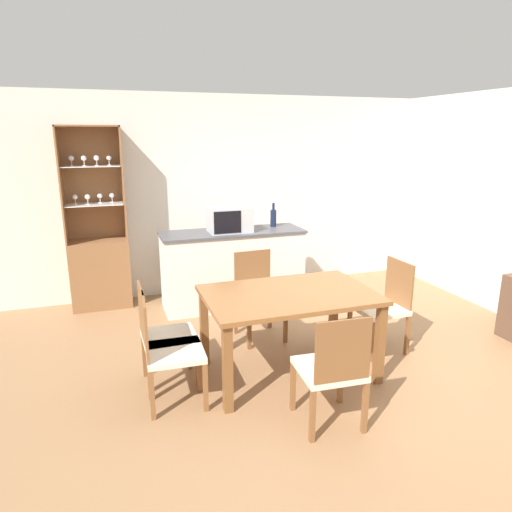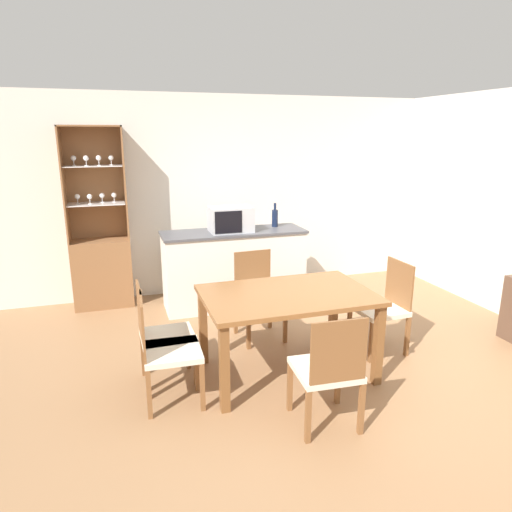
% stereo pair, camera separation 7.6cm
% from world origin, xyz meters
% --- Properties ---
extents(ground_plane, '(18.00, 18.00, 0.00)m').
position_xyz_m(ground_plane, '(0.00, 0.00, 0.00)').
color(ground_plane, '#936B47').
extents(wall_back, '(6.80, 0.06, 2.55)m').
position_xyz_m(wall_back, '(0.00, 2.63, 1.27)').
color(wall_back, silver).
rests_on(wall_back, ground_plane).
extents(kitchen_counter, '(1.72, 0.56, 0.93)m').
position_xyz_m(kitchen_counter, '(-0.33, 1.93, 0.47)').
color(kitchen_counter, silver).
rests_on(kitchen_counter, ground_plane).
extents(display_cabinet, '(0.69, 0.39, 2.15)m').
position_xyz_m(display_cabinet, '(-1.87, 2.42, 0.61)').
color(display_cabinet, brown).
rests_on(display_cabinet, ground_plane).
extents(dining_table, '(1.44, 0.93, 0.75)m').
position_xyz_m(dining_table, '(-0.33, 0.16, 0.65)').
color(dining_table, brown).
rests_on(dining_table, ground_plane).
extents(dining_chair_head_near, '(0.46, 0.46, 0.89)m').
position_xyz_m(dining_chair_head_near, '(-0.34, -0.64, 0.44)').
color(dining_chair_head_near, beige).
rests_on(dining_chair_head_near, ground_plane).
extents(dining_chair_side_left_far, '(0.44, 0.44, 0.89)m').
position_xyz_m(dining_chair_side_left_far, '(-1.39, 0.30, 0.44)').
color(dining_chair_side_left_far, beige).
rests_on(dining_chair_side_left_far, ground_plane).
extents(dining_chair_side_right_far, '(0.45, 0.45, 0.89)m').
position_xyz_m(dining_chair_side_right_far, '(0.72, 0.30, 0.44)').
color(dining_chair_side_right_far, beige).
rests_on(dining_chair_side_right_far, ground_plane).
extents(dining_chair_head_far, '(0.46, 0.46, 0.89)m').
position_xyz_m(dining_chair_head_far, '(-0.34, 0.97, 0.44)').
color(dining_chair_head_far, beige).
rests_on(dining_chair_head_far, ground_plane).
extents(dining_chair_side_left_near, '(0.45, 0.45, 0.89)m').
position_xyz_m(dining_chair_side_left_near, '(-1.39, 0.03, 0.44)').
color(dining_chair_side_left_near, beige).
rests_on(dining_chair_side_left_near, ground_plane).
extents(microwave, '(0.50, 0.34, 0.30)m').
position_xyz_m(microwave, '(-0.37, 1.90, 1.08)').
color(microwave, '#B7BABF').
rests_on(microwave, kitchen_counter).
extents(wine_bottle, '(0.08, 0.08, 0.30)m').
position_xyz_m(wine_bottle, '(0.23, 2.03, 1.05)').
color(wine_bottle, '#141E38').
rests_on(wine_bottle, kitchen_counter).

